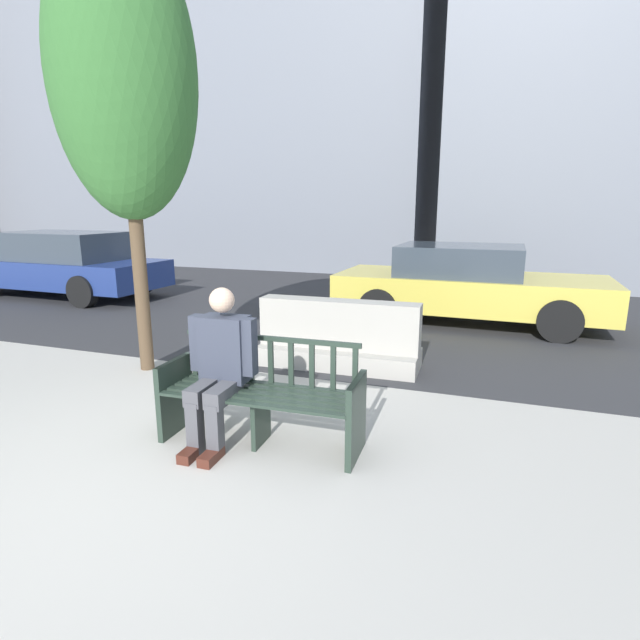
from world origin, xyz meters
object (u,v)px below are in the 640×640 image
object	(u,v)px
seated_person	(220,363)
car_taxi_near	(467,285)
street_bench	(262,398)
jersey_barrier_centre	(339,340)
street_tree	(124,74)
car_sedan_mid	(61,264)

from	to	relation	value
seated_person	car_taxi_near	xyz separation A→B (m)	(1.68, 5.28, -0.03)
seated_person	car_taxi_near	distance (m)	5.54
street_bench	jersey_barrier_centre	world-z (taller)	street_bench
seated_person	street_tree	distance (m)	3.54
jersey_barrier_centre	car_taxi_near	distance (m)	3.31
street_tree	car_sedan_mid	world-z (taller)	street_tree
seated_person	car_sedan_mid	xyz separation A→B (m)	(-6.91, 4.98, 0.02)
street_bench	seated_person	bearing A→B (deg)	-168.56
jersey_barrier_centre	street_tree	world-z (taller)	street_tree
street_bench	jersey_barrier_centre	size ratio (longest dim) A/B	0.85
street_bench	jersey_barrier_centre	bearing A→B (deg)	90.18
street_bench	seated_person	size ratio (longest dim) A/B	1.30
seated_person	street_tree	world-z (taller)	street_tree
car_taxi_near	car_sedan_mid	xyz separation A→B (m)	(-8.59, -0.30, 0.06)
jersey_barrier_centre	car_sedan_mid	distance (m)	7.75
seated_person	jersey_barrier_centre	xyz separation A→B (m)	(0.34, 2.27, -0.35)
jersey_barrier_centre	street_tree	size ratio (longest dim) A/B	0.41
jersey_barrier_centre	car_sedan_mid	size ratio (longest dim) A/B	0.42
street_bench	car_taxi_near	distance (m)	5.38
street_bench	seated_person	world-z (taller)	seated_person
street_bench	street_tree	bearing A→B (deg)	149.35
seated_person	car_taxi_near	size ratio (longest dim) A/B	0.30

